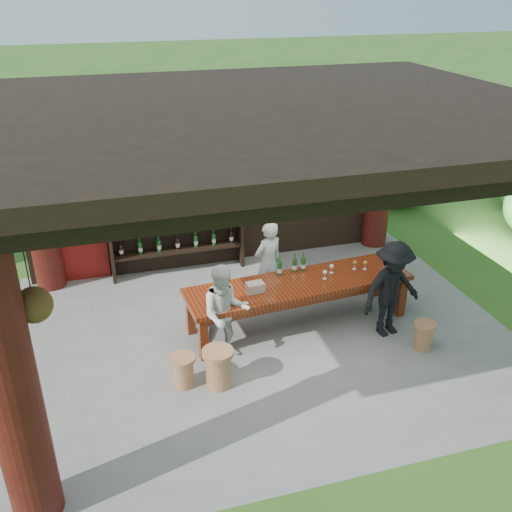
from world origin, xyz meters
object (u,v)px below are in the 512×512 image
object	(u,v)px
stool_near_left	(218,367)
stool_near_right	(424,335)
guest_woman	(225,313)
napkin_basket	(255,287)
host	(268,264)
tasting_table	(299,288)
wine_shelf	(176,218)
guest_man	(392,289)
stool_far_left	(183,370)

from	to	relation	value
stool_near_left	stool_near_right	size ratio (longest dim) A/B	1.29
stool_near_right	guest_woman	bearing A→B (deg)	167.35
guest_woman	napkin_basket	size ratio (longest dim) A/B	5.56
host	tasting_table	bearing A→B (deg)	88.02
host	wine_shelf	bearing A→B (deg)	-72.53
wine_shelf	stool_near_right	size ratio (longest dim) A/B	5.63
wine_shelf	napkin_basket	world-z (taller)	wine_shelf
wine_shelf	stool_near_right	distance (m)	4.67
stool_near_right	guest_woman	distance (m)	2.93
guest_man	wine_shelf	bearing A→B (deg)	121.39
stool_near_left	guest_man	xyz separation A→B (m)	(2.77, 0.49, 0.47)
wine_shelf	tasting_table	size ratio (longest dim) A/B	0.68
stool_near_right	stool_far_left	size ratio (longest dim) A/B	0.94
stool_far_left	host	distance (m)	2.50
guest_woman	guest_man	world-z (taller)	guest_man
stool_near_left	guest_woman	bearing A→B (deg)	67.61
stool_near_left	guest_woman	xyz separation A→B (m)	(0.25, 0.61, 0.43)
stool_near_right	host	bearing A→B (deg)	133.41
tasting_table	stool_far_left	xyz separation A→B (m)	(-1.99, -0.99, -0.39)
guest_man	stool_far_left	bearing A→B (deg)	174.91
stool_near_left	wine_shelf	bearing A→B (deg)	89.33
stool_near_right	stool_far_left	distance (m)	3.53
host	guest_man	bearing A→B (deg)	115.92
guest_man	napkin_basket	xyz separation A→B (m)	(-1.96, 0.54, 0.06)
napkin_basket	tasting_table	bearing A→B (deg)	6.76
host	napkin_basket	world-z (taller)	host
tasting_table	guest_woman	world-z (taller)	guest_woman
host	napkin_basket	distance (m)	0.97
stool_near_left	napkin_basket	xyz separation A→B (m)	(0.81, 1.03, 0.53)
stool_near_right	napkin_basket	xyz separation A→B (m)	(-2.26, 1.05, 0.59)
wine_shelf	stool_near_left	world-z (taller)	wine_shelf
stool_near_left	stool_far_left	size ratio (longest dim) A/B	1.22
stool_near_left	guest_man	size ratio (longest dim) A/B	0.36
tasting_table	host	world-z (taller)	host
guest_man	napkin_basket	distance (m)	2.03
tasting_table	guest_woman	distance (m)	1.39
stool_near_right	host	size ratio (longest dim) A/B	0.29
stool_near_left	napkin_basket	distance (m)	1.41
tasting_table	stool_near_left	distance (m)	1.93
stool_near_right	guest_woman	xyz separation A→B (m)	(-2.82, 0.63, 0.49)
guest_woman	guest_man	xyz separation A→B (m)	(2.52, -0.13, 0.04)
stool_near_right	guest_man	distance (m)	0.80
stool_near_right	guest_man	xyz separation A→B (m)	(-0.31, 0.51, 0.54)
stool_far_left	guest_man	distance (m)	3.28
wine_shelf	guest_woman	bearing A→B (deg)	-85.70
stool_near_right	stool_far_left	xyz separation A→B (m)	(-3.52, 0.15, 0.01)
wine_shelf	guest_woman	world-z (taller)	wine_shelf
guest_man	napkin_basket	bearing A→B (deg)	153.06
stool_near_right	napkin_basket	size ratio (longest dim) A/B	1.66
host	guest_woman	bearing A→B (deg)	29.82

